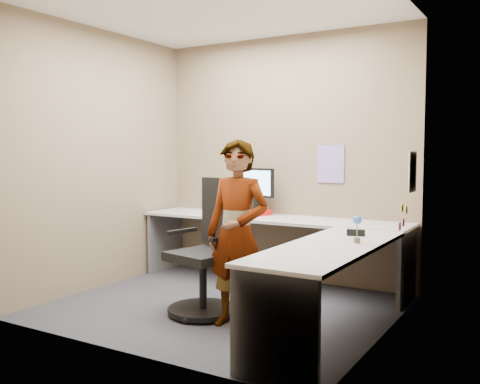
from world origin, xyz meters
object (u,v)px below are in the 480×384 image
Objects in this scene: desk at (283,242)px; monitor at (256,185)px; person at (237,234)px; office_chair at (209,259)px.

monitor is at bearing 133.51° from desk.
person reaches higher than desk.
monitor is at bearing 113.35° from office_chair.
person is (0.66, -1.51, -0.30)m from monitor.
desk is at bearing 66.82° from office_chair.
monitor is at bearing 114.19° from person.
monitor reaches higher than office_chair.
person is at bearing -12.57° from office_chair.
office_chair is at bearing 155.50° from person.
desk is 2.54× the size of office_chair.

